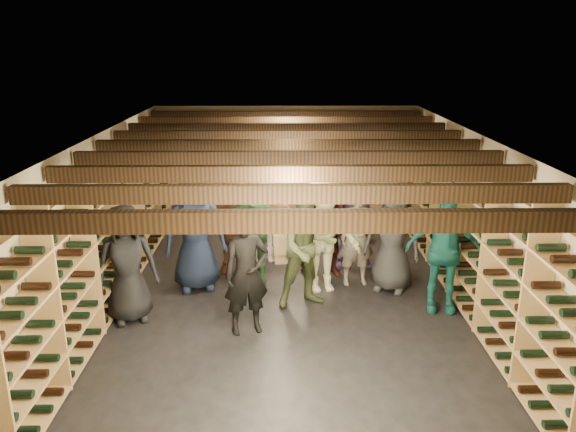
# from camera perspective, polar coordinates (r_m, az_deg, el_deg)

# --- Properties ---
(ground) EXTENTS (8.00, 8.00, 0.00)m
(ground) POSITION_cam_1_polar(r_m,az_deg,el_deg) (8.67, 0.05, -7.76)
(ground) COLOR black
(ground) RESTS_ON ground
(walls) EXTENTS (5.52, 8.02, 2.40)m
(walls) POSITION_cam_1_polar(r_m,az_deg,el_deg) (8.23, 0.05, -0.17)
(walls) COLOR #B7AC8E
(walls) RESTS_ON ground
(ceiling) EXTENTS (5.50, 8.00, 0.01)m
(ceiling) POSITION_cam_1_polar(r_m,az_deg,el_deg) (7.96, 0.05, 8.11)
(ceiling) COLOR beige
(ceiling) RESTS_ON walls
(ceiling_joists) EXTENTS (5.40, 7.12, 0.18)m
(ceiling_joists) POSITION_cam_1_polar(r_m,az_deg,el_deg) (7.98, 0.05, 7.12)
(ceiling_joists) COLOR black
(ceiling_joists) RESTS_ON ground
(wine_rack_left) EXTENTS (0.32, 7.50, 2.15)m
(wine_rack_left) POSITION_cam_1_polar(r_m,az_deg,el_deg) (8.63, -17.27, -1.01)
(wine_rack_left) COLOR #A67D50
(wine_rack_left) RESTS_ON ground
(wine_rack_right) EXTENTS (0.32, 7.50, 2.15)m
(wine_rack_right) POSITION_cam_1_polar(r_m,az_deg,el_deg) (8.69, 17.25, -0.89)
(wine_rack_right) COLOR #A67D50
(wine_rack_right) RESTS_ON ground
(wine_rack_back) EXTENTS (4.70, 0.30, 2.15)m
(wine_rack_back) POSITION_cam_1_polar(r_m,az_deg,el_deg) (11.97, -0.18, 4.73)
(wine_rack_back) COLOR #A67D50
(wine_rack_back) RESTS_ON ground
(crate_stack_left) EXTENTS (0.51, 0.35, 0.51)m
(crate_stack_left) POSITION_cam_1_polar(r_m,az_deg,el_deg) (9.77, 0.02, -3.19)
(crate_stack_left) COLOR tan
(crate_stack_left) RESTS_ON ground
(crate_stack_right) EXTENTS (0.58, 0.46, 0.34)m
(crate_stack_right) POSITION_cam_1_polar(r_m,az_deg,el_deg) (10.85, 1.65, -1.57)
(crate_stack_right) COLOR tan
(crate_stack_right) RESTS_ON ground
(crate_loose) EXTENTS (0.58, 0.47, 0.17)m
(crate_loose) POSITION_cam_1_polar(r_m,az_deg,el_deg) (10.87, 6.93, -2.13)
(crate_loose) COLOR tan
(crate_loose) RESTS_ON ground
(person_0) EXTENTS (0.93, 0.77, 1.64)m
(person_0) POSITION_cam_1_polar(r_m,az_deg,el_deg) (7.85, -16.04, -4.70)
(person_0) COLOR black
(person_0) RESTS_ON ground
(person_1) EXTENTS (0.69, 0.56, 1.64)m
(person_1) POSITION_cam_1_polar(r_m,az_deg,el_deg) (7.26, -4.24, -5.86)
(person_1) COLOR black
(person_1) RESTS_ON ground
(person_2) EXTENTS (1.02, 0.90, 1.78)m
(person_2) POSITION_cam_1_polar(r_m,az_deg,el_deg) (7.95, 2.02, -3.19)
(person_2) COLOR #4A5632
(person_2) RESTS_ON ground
(person_3) EXTENTS (1.29, 0.92, 1.81)m
(person_3) POSITION_cam_1_polar(r_m,az_deg,el_deg) (8.42, 3.60, -1.90)
(person_3) COLOR beige
(person_3) RESTS_ON ground
(person_4) EXTENTS (1.09, 0.56, 1.77)m
(person_4) POSITION_cam_1_polar(r_m,az_deg,el_deg) (8.11, 15.49, -3.43)
(person_4) COLOR #1B6D68
(person_4) RESTS_ON ground
(person_5) EXTENTS (1.82, 1.08, 1.87)m
(person_5) POSITION_cam_1_polar(r_m,az_deg,el_deg) (9.25, -5.10, -0.00)
(person_5) COLOR brown
(person_5) RESTS_ON ground
(person_6) EXTENTS (1.03, 0.78, 1.89)m
(person_6) POSITION_cam_1_polar(r_m,az_deg,el_deg) (8.61, -9.42, -1.41)
(person_6) COLOR #192644
(person_6) RESTS_ON ground
(person_7) EXTENTS (0.60, 0.43, 1.54)m
(person_7) POSITION_cam_1_polar(r_m,az_deg,el_deg) (8.76, 7.05, -2.17)
(person_7) COLOR gray
(person_7) RESTS_ON ground
(person_8) EXTENTS (1.07, 0.95, 1.83)m
(person_8) POSITION_cam_1_polar(r_m,az_deg,el_deg) (8.98, 4.04, -0.61)
(person_8) COLOR #482018
(person_8) RESTS_ON ground
(person_9) EXTENTS (1.30, 0.90, 1.83)m
(person_9) POSITION_cam_1_polar(r_m,az_deg,el_deg) (9.56, -2.40, 0.52)
(person_9) COLOR #A6A098
(person_9) RESTS_ON ground
(person_10) EXTENTS (1.02, 0.47, 1.70)m
(person_10) POSITION_cam_1_polar(r_m,az_deg,el_deg) (8.73, -3.65, -1.61)
(person_10) COLOR #234427
(person_10) RESTS_ON ground
(person_11) EXTENTS (1.79, 0.62, 1.91)m
(person_11) POSITION_cam_1_polar(r_m,az_deg,el_deg) (9.39, 6.87, 0.35)
(person_11) COLOR #7B5C97
(person_11) RESTS_ON ground
(person_12) EXTENTS (1.00, 0.84, 1.74)m
(person_12) POSITION_cam_1_polar(r_m,az_deg,el_deg) (8.61, 10.58, -2.00)
(person_12) COLOR #313136
(person_12) RESTS_ON ground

